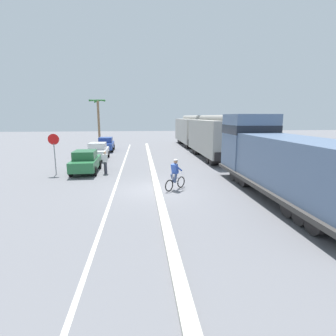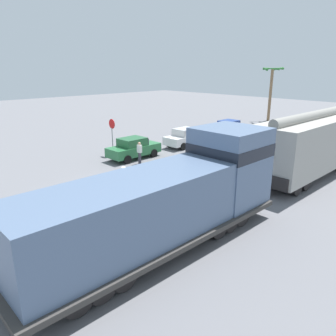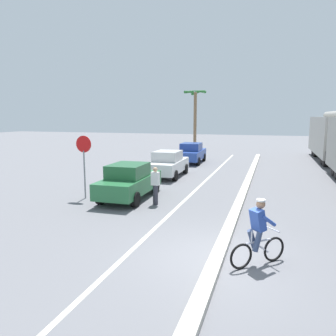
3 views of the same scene
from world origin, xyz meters
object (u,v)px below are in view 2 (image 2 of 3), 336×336
object	(u,v)px
parked_car_green	(134,148)
parked_car_white	(186,137)
stop_sign	(112,130)
parked_car_blue	(229,128)
palm_tree_near	(272,82)
cyclist	(124,183)
pedestrian_by_cars	(140,153)
locomotive	(173,200)
hopper_car_lead	(311,144)

from	to	relation	value
parked_car_green	parked_car_white	size ratio (longest dim) A/B	1.00
parked_car_green	stop_sign	bearing A→B (deg)	-164.34
parked_car_green	parked_car_white	bearing A→B (deg)	90.14
parked_car_blue	stop_sign	world-z (taller)	stop_sign
parked_car_green	parked_car_blue	xyz separation A→B (m)	(-0.06, 12.26, 0.00)
parked_car_white	palm_tree_near	distance (m)	19.16
parked_car_green	cyclist	xyz separation A→B (m)	(5.92, -5.29, 0.00)
parked_car_blue	pedestrian_by_cars	bearing A→B (deg)	-83.12
pedestrian_by_cars	parked_car_white	bearing A→B (deg)	103.10
parked_car_blue	palm_tree_near	xyz separation A→B (m)	(-2.54, 12.11, 4.16)
parked_car_blue	stop_sign	size ratio (longest dim) A/B	1.48
parked_car_white	stop_sign	distance (m)	6.80
locomotive	stop_sign	distance (m)	14.39
stop_sign	palm_tree_near	size ratio (longest dim) A/B	0.42
palm_tree_near	parked_car_blue	bearing A→B (deg)	-78.17
parked_car_green	stop_sign	size ratio (longest dim) A/B	1.47
cyclist	pedestrian_by_cars	bearing A→B (deg)	133.47
locomotive	hopper_car_lead	size ratio (longest dim) A/B	1.10
hopper_car_lead	parked_car_white	size ratio (longest dim) A/B	2.50
pedestrian_by_cars	stop_sign	bearing A→B (deg)	178.86
stop_sign	parked_car_blue	bearing A→B (deg)	81.54
parked_car_blue	palm_tree_near	distance (m)	13.05
parked_car_blue	palm_tree_near	world-z (taller)	palm_tree_near
locomotive	cyclist	xyz separation A→B (m)	(-5.15, 1.35, -0.98)
stop_sign	locomotive	bearing A→B (deg)	-25.02
locomotive	pedestrian_by_cars	xyz separation A→B (m)	(-9.58, 6.02, -0.95)
cyclist	stop_sign	distance (m)	9.28
hopper_car_lead	cyclist	distance (m)	12.04
hopper_car_lead	pedestrian_by_cars	xyz separation A→B (m)	(-9.58, -6.14, -1.23)
parked_car_blue	palm_tree_near	size ratio (longest dim) A/B	0.62
locomotive	palm_tree_near	distance (m)	34.04
hopper_car_lead	stop_sign	world-z (taller)	hopper_car_lead
parked_car_green	palm_tree_near	size ratio (longest dim) A/B	0.61
hopper_car_lead	pedestrian_by_cars	size ratio (longest dim) A/B	6.54
cyclist	parked_car_white	bearing A→B (deg)	118.04
hopper_car_lead	parked_car_white	distance (m)	11.16
hopper_car_lead	stop_sign	xyz separation A→B (m)	(-13.04, -6.07, -0.05)
parked_car_green	parked_car_blue	world-z (taller)	same
parked_car_white	locomotive	bearing A→B (deg)	-48.40
stop_sign	parked_car_green	bearing A→B (deg)	15.66
pedestrian_by_cars	hopper_car_lead	bearing A→B (deg)	32.67
locomotive	stop_sign	xyz separation A→B (m)	(-13.04, 6.09, 0.23)
hopper_car_lead	locomotive	bearing A→B (deg)	-90.00
parked_car_blue	locomotive	bearing A→B (deg)	-59.50
locomotive	stop_sign	bearing A→B (deg)	154.98
parked_car_green	parked_car_blue	distance (m)	12.26
locomotive	hopper_car_lead	bearing A→B (deg)	90.00
parked_car_white	cyclist	xyz separation A→B (m)	(5.93, -11.14, 0.00)
parked_car_white	palm_tree_near	size ratio (longest dim) A/B	0.61
locomotive	stop_sign	size ratio (longest dim) A/B	4.03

